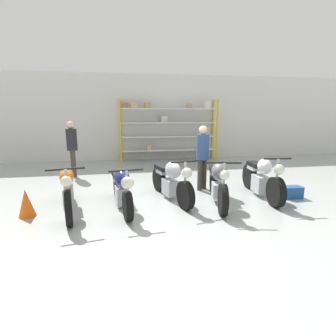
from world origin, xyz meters
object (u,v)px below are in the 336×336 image
object	(u,v)px
shelving_rack	(168,127)
person_near_rack	(72,144)
motorcycle_orange	(68,190)
motorcycle_grey	(218,182)
motorcycle_blue	(122,188)
motorcycle_silver	(171,180)
toolbox	(292,192)
person_browsing	(203,153)
traffic_cone	(26,203)
motorcycle_white	(262,178)

from	to	relation	value
shelving_rack	person_near_rack	bearing A→B (deg)	-143.99
motorcycle_orange	motorcycle_grey	xyz separation A→B (m)	(3.18, -0.01, 0.02)
shelving_rack	motorcycle_blue	xyz separation A→B (m)	(-1.93, -5.66, -0.96)
motorcycle_silver	toolbox	world-z (taller)	motorcycle_silver
motorcycle_blue	person_browsing	size ratio (longest dim) A/B	1.21
motorcycle_silver	person_browsing	distance (m)	1.27
motorcycle_silver	toolbox	xyz separation A→B (m)	(2.88, -0.37, -0.33)
motorcycle_orange	motorcycle_blue	bearing A→B (deg)	82.18
person_browsing	motorcycle_silver	bearing A→B (deg)	89.40
motorcycle_blue	toolbox	size ratio (longest dim) A/B	4.60
motorcycle_orange	traffic_cone	bearing A→B (deg)	-92.01
motorcycle_grey	person_near_rack	bearing A→B (deg)	-119.54
motorcycle_grey	shelving_rack	bearing A→B (deg)	-166.35
motorcycle_orange	motorcycle_white	size ratio (longest dim) A/B	0.97
motorcycle_white	toolbox	bearing A→B (deg)	76.17
person_browsing	motorcycle_grey	bearing A→B (deg)	145.62
motorcycle_silver	person_browsing	world-z (taller)	person_browsing
shelving_rack	motorcycle_grey	bearing A→B (deg)	-88.25
motorcycle_orange	person_near_rack	xyz separation A→B (m)	(-0.46, 3.21, 0.56)
person_browsing	shelving_rack	bearing A→B (deg)	-34.05
motorcycle_blue	traffic_cone	bearing A→B (deg)	-92.86
shelving_rack	motorcycle_orange	size ratio (longest dim) A/B	2.00
motorcycle_grey	toolbox	bearing A→B (deg)	104.22
shelving_rack	motorcycle_silver	bearing A→B (deg)	-98.65
motorcycle_white	person_browsing	size ratio (longest dim) A/B	1.27
motorcycle_blue	motorcycle_silver	bearing A→B (deg)	99.89
motorcycle_white	toolbox	distance (m)	0.79
motorcycle_blue	traffic_cone	xyz separation A→B (m)	(-1.84, -0.19, -0.17)
motorcycle_white	motorcycle_orange	bearing A→B (deg)	-81.13
motorcycle_blue	person_near_rack	bearing A→B (deg)	-162.60
motorcycle_grey	person_browsing	distance (m)	1.23
toolbox	traffic_cone	size ratio (longest dim) A/B	0.80
motorcycle_grey	motorcycle_white	distance (m)	1.25
motorcycle_grey	toolbox	distance (m)	1.93
shelving_rack	motorcycle_silver	world-z (taller)	shelving_rack
motorcycle_grey	traffic_cone	bearing A→B (deg)	-76.42
motorcycle_blue	person_browsing	xyz separation A→B (m)	(2.08, 1.05, 0.54)
shelving_rack	toolbox	xyz separation A→B (m)	(2.07, -5.66, -1.27)
motorcycle_white	traffic_cone	distance (m)	5.18
motorcycle_orange	motorcycle_silver	size ratio (longest dim) A/B	1.01
toolbox	motorcycle_orange	bearing A→B (deg)	-179.23
motorcycle_blue	motorcycle_silver	size ratio (longest dim) A/B	0.98
motorcycle_orange	motorcycle_blue	xyz separation A→B (m)	(1.08, 0.06, -0.03)
traffic_cone	person_browsing	bearing A→B (deg)	17.52
motorcycle_orange	person_browsing	distance (m)	3.38
motorcycle_blue	toolbox	distance (m)	4.01
motorcycle_orange	traffic_cone	world-z (taller)	motorcycle_orange
motorcycle_silver	motorcycle_orange	bearing A→B (deg)	-92.95
toolbox	traffic_cone	xyz separation A→B (m)	(-5.84, -0.19, 0.14)
motorcycle_blue	person_near_rack	distance (m)	3.55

